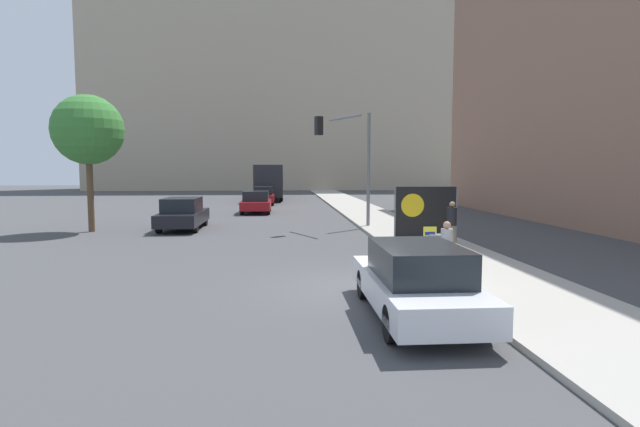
# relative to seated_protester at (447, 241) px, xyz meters

# --- Properties ---
(ground_plane) EXTENTS (160.00, 160.00, 0.00)m
(ground_plane) POSITION_rel_seated_protester_xyz_m (-3.03, -2.32, -0.79)
(ground_plane) COLOR #444447
(sidewalk_curb) EXTENTS (3.33, 90.00, 0.12)m
(sidewalk_curb) POSITION_rel_seated_protester_xyz_m (0.62, 12.68, -0.73)
(sidewalk_curb) COLOR #A8A399
(sidewalk_curb) RESTS_ON ground_plane
(building_backdrop_far) EXTENTS (52.00, 12.00, 32.11)m
(building_backdrop_far) POSITION_rel_seated_protester_xyz_m (-5.03, 59.01, 15.26)
(building_backdrop_far) COLOR tan
(building_backdrop_far) RESTS_ON ground_plane
(seated_protester) EXTENTS (0.93, 0.77, 1.23)m
(seated_protester) POSITION_rel_seated_protester_xyz_m (0.00, 0.00, 0.00)
(seated_protester) COLOR #474C56
(seated_protester) RESTS_ON sidewalk_curb
(jogger_on_sidewalk) EXTENTS (0.34, 0.34, 1.63)m
(jogger_on_sidewalk) POSITION_rel_seated_protester_xyz_m (1.12, 2.80, 0.16)
(jogger_on_sidewalk) COLOR #756651
(jogger_on_sidewalk) RESTS_ON sidewalk_curb
(protest_banner) EXTENTS (2.43, 0.06, 2.10)m
(protest_banner) POSITION_rel_seated_protester_xyz_m (0.60, 4.26, 0.44)
(protest_banner) COLOR slate
(protest_banner) RESTS_ON sidewalk_curb
(traffic_light_pole) EXTENTS (2.78, 2.55, 5.44)m
(traffic_light_pole) POSITION_rel_seated_protester_xyz_m (-1.57, 9.47, 3.01)
(traffic_light_pole) COLOR slate
(traffic_light_pole) RESTS_ON sidewalk_curb
(parked_car_curbside) EXTENTS (1.77, 4.62, 1.45)m
(parked_car_curbside) POSITION_rel_seated_protester_xyz_m (-2.22, -4.78, -0.07)
(parked_car_curbside) COLOR silver
(parked_car_curbside) RESTS_ON ground_plane
(car_on_road_nearest) EXTENTS (1.83, 4.62, 1.52)m
(car_on_road_nearest) POSITION_rel_seated_protester_xyz_m (-9.53, 10.04, -0.04)
(car_on_road_nearest) COLOR black
(car_on_road_nearest) RESTS_ON ground_plane
(car_on_road_midblock) EXTENTS (1.87, 4.14, 1.45)m
(car_on_road_midblock) POSITION_rel_seated_protester_xyz_m (-6.49, 18.75, -0.07)
(car_on_road_midblock) COLOR maroon
(car_on_road_midblock) RESTS_ON ground_plane
(car_on_road_distant) EXTENTS (1.70, 4.18, 1.47)m
(car_on_road_distant) POSITION_rel_seated_protester_xyz_m (-6.28, 26.41, -0.06)
(car_on_road_distant) COLOR maroon
(car_on_road_distant) RESTS_ON ground_plane
(city_bus_on_road) EXTENTS (2.51, 11.99, 3.24)m
(city_bus_on_road) POSITION_rel_seated_protester_xyz_m (-5.95, 34.08, 1.07)
(city_bus_on_road) COLOR #232328
(city_bus_on_road) RESTS_ON ground_plane
(street_tree_near_curb) EXTENTS (3.16, 3.16, 6.24)m
(street_tree_near_curb) POSITION_rel_seated_protester_xyz_m (-13.56, 9.47, 3.84)
(street_tree_near_curb) COLOR brown
(street_tree_near_curb) RESTS_ON ground_plane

